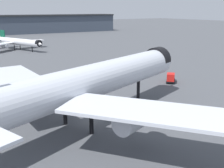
# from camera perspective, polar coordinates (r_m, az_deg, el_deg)

# --- Properties ---
(ground) EXTENTS (900.00, 900.00, 0.00)m
(ground) POSITION_cam_1_polar(r_m,az_deg,el_deg) (57.13, -4.04, -7.73)
(ground) COLOR #4C4F54
(airliner_near_gate) EXTENTS (64.00, 56.84, 19.10)m
(airliner_near_gate) POSITION_cam_1_polar(r_m,az_deg,el_deg) (53.18, -5.34, 0.09)
(airliner_near_gate) COLOR silver
(airliner_near_gate) RESTS_ON ground
(airliner_far_taxiway) EXTENTS (33.38, 37.35, 10.34)m
(airliner_far_taxiway) POSITION_cam_1_polar(r_m,az_deg,el_deg) (162.19, -18.62, 8.18)
(airliner_far_taxiway) COLOR white
(airliner_far_taxiway) RESTS_ON ground
(terminal_building) EXTENTS (198.66, 42.06, 26.05)m
(terminal_building) POSITION_cam_1_polar(r_m,az_deg,el_deg) (269.56, -20.37, 11.38)
(terminal_building) COLOR #3D4756
(terminal_building) RESTS_ON ground
(service_truck_front) EXTENTS (5.60, 5.43, 3.00)m
(service_truck_front) POSITION_cam_1_polar(r_m,az_deg,el_deg) (88.11, 11.95, 1.33)
(service_truck_front) COLOR black
(service_truck_front) RESTS_ON ground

